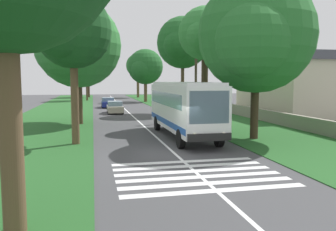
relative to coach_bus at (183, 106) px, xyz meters
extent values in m
plane|color=#424244|center=(-4.87, 1.80, -2.15)|extent=(160.00, 160.00, 0.00)
cube|color=#235623|center=(10.13, 10.00, -2.13)|extent=(120.00, 8.00, 0.04)
cube|color=#235623|center=(10.13, -6.40, -2.13)|extent=(120.00, 8.00, 0.04)
cube|color=silver|center=(10.13, 1.80, -2.14)|extent=(110.00, 0.16, 0.01)
cube|color=white|center=(-0.03, 0.00, -0.05)|extent=(11.00, 2.50, 2.90)
cube|color=slate|center=(0.27, 0.00, 0.48)|extent=(9.68, 2.54, 0.85)
cube|color=slate|center=(-5.49, 0.00, 0.30)|extent=(0.08, 2.20, 1.74)
cube|color=#1E4C9E|center=(-0.03, 0.00, -1.05)|extent=(10.78, 2.53, 0.36)
cube|color=white|center=(-0.03, 0.00, 1.49)|extent=(10.56, 2.30, 0.18)
cube|color=black|center=(-5.61, 0.00, -1.28)|extent=(0.16, 2.40, 0.40)
sphere|color=#F2EDCC|center=(-5.55, 0.80, -1.15)|extent=(0.24, 0.24, 0.24)
sphere|color=#F2EDCC|center=(-5.55, -0.81, -1.15)|extent=(0.24, 0.24, 0.24)
cylinder|color=black|center=(-3.93, 1.15, -1.60)|extent=(1.10, 0.32, 1.10)
cylinder|color=black|center=(3.47, 1.15, -1.60)|extent=(1.10, 0.32, 1.10)
cylinder|color=black|center=(-3.93, -1.15, -1.60)|extent=(1.10, 0.32, 1.10)
cylinder|color=black|center=(3.47, -1.15, -1.60)|extent=(1.10, 0.32, 1.10)
cube|color=silver|center=(-11.61, 1.80, -2.14)|extent=(0.45, 6.80, 0.01)
cube|color=silver|center=(-10.71, 1.80, -2.14)|extent=(0.45, 6.80, 0.01)
cube|color=silver|center=(-9.81, 1.80, -2.14)|extent=(0.45, 6.80, 0.01)
cube|color=silver|center=(-8.91, 1.80, -2.14)|extent=(0.45, 6.80, 0.01)
cube|color=silver|center=(-8.01, 1.80, -2.14)|extent=(0.45, 6.80, 0.01)
cube|color=silver|center=(-7.11, 1.80, -2.14)|extent=(0.45, 6.80, 0.01)
cube|color=#B7A893|center=(18.43, 3.46, -1.62)|extent=(4.30, 1.75, 0.70)
cube|color=slate|center=(18.33, 3.46, -0.99)|extent=(2.00, 1.61, 0.55)
cylinder|color=black|center=(17.08, 4.24, -1.83)|extent=(0.64, 0.22, 0.64)
cylinder|color=black|center=(19.78, 4.24, -1.83)|extent=(0.64, 0.22, 0.64)
cylinder|color=black|center=(17.08, 2.68, -1.83)|extent=(0.64, 0.22, 0.64)
cylinder|color=black|center=(19.78, 2.68, -1.83)|extent=(0.64, 0.22, 0.64)
cube|color=navy|center=(27.39, 3.89, -1.62)|extent=(4.30, 1.75, 0.70)
cube|color=slate|center=(27.29, 3.89, -0.99)|extent=(2.00, 1.61, 0.55)
cylinder|color=black|center=(26.04, 4.67, -1.83)|extent=(0.64, 0.22, 0.64)
cylinder|color=black|center=(28.74, 4.67, -1.83)|extent=(0.64, 0.22, 0.64)
cylinder|color=black|center=(26.04, 3.11, -1.83)|extent=(0.64, 0.22, 0.64)
cylinder|color=black|center=(28.74, 3.11, -1.83)|extent=(0.64, 0.22, 0.64)
cylinder|color=#4C3826|center=(8.50, 7.11, 0.31)|extent=(0.48, 0.48, 4.83)
sphere|color=#337A38|center=(8.50, 7.11, 4.75)|extent=(7.36, 7.36, 7.36)
sphere|color=#337A38|center=(10.71, 7.11, 4.20)|extent=(4.83, 4.83, 4.83)
sphere|color=#337A38|center=(6.66, 8.21, 4.20)|extent=(4.60, 4.60, 4.60)
cylinder|color=#3D2D1E|center=(58.23, 6.89, 0.17)|extent=(0.53, 0.53, 4.56)
sphere|color=#1E5623|center=(58.23, 6.89, 4.06)|extent=(5.83, 5.83, 5.83)
sphere|color=#1E5623|center=(59.98, 6.89, 3.62)|extent=(3.67, 3.67, 3.67)
sphere|color=#1E5623|center=(56.77, 7.77, 3.62)|extent=(3.85, 3.85, 3.85)
cylinder|color=brown|center=(-13.79, 7.96, 0.76)|extent=(0.56, 0.56, 5.73)
cylinder|color=brown|center=(-1.39, 7.03, 0.65)|extent=(0.46, 0.46, 5.51)
sphere|color=#19471E|center=(-1.39, 7.03, 4.64)|extent=(4.50, 4.50, 4.50)
sphere|color=#19471E|center=(-0.03, 7.03, 4.31)|extent=(3.29, 3.29, 3.29)
sphere|color=#19471E|center=(-2.51, 7.71, 4.31)|extent=(2.82, 2.82, 2.82)
cylinder|color=#4C3826|center=(45.39, 7.05, 0.48)|extent=(0.37, 0.37, 5.18)
sphere|color=#286B2D|center=(45.39, 7.05, 4.48)|extent=(5.11, 5.11, 5.11)
sphere|color=#286B2D|center=(46.93, 7.05, 4.10)|extent=(2.97, 2.97, 2.97)
sphere|color=#286B2D|center=(44.11, 7.82, 4.10)|extent=(3.68, 3.68, 3.68)
cylinder|color=#3D2D1E|center=(5.22, -3.22, 1.13)|extent=(0.55, 0.55, 6.48)
sphere|color=#337A38|center=(5.22, -3.22, 5.59)|extent=(4.45, 4.45, 4.45)
sphere|color=#337A38|center=(6.55, -3.22, 5.26)|extent=(2.66, 2.66, 2.66)
sphere|color=#337A38|center=(4.11, -2.56, 5.26)|extent=(2.52, 2.52, 2.52)
cylinder|color=brown|center=(39.01, -3.24, 0.15)|extent=(0.57, 0.57, 4.50)
sphere|color=#1E5623|center=(39.01, -3.24, 4.11)|extent=(6.24, 6.24, 6.24)
sphere|color=#1E5623|center=(40.89, -3.24, 3.65)|extent=(4.50, 4.50, 4.50)
sphere|color=#1E5623|center=(37.45, -2.31, 3.65)|extent=(3.53, 3.53, 3.53)
cylinder|color=#4C3826|center=(16.76, -4.30, 1.15)|extent=(0.39, 0.39, 6.51)
sphere|color=#1E5623|center=(16.76, -4.30, 6.05)|extent=(5.98, 5.98, 5.98)
sphere|color=#1E5623|center=(18.55, -4.30, 5.60)|extent=(3.78, 3.78, 3.78)
sphere|color=#1E5623|center=(15.26, -3.40, 5.60)|extent=(3.37, 3.37, 3.37)
cylinder|color=#3D2D1E|center=(-1.81, -4.37, 0.23)|extent=(0.52, 0.52, 4.68)
sphere|color=#286B2D|center=(-1.81, -4.37, 4.63)|extent=(7.49, 7.49, 7.49)
sphere|color=#286B2D|center=(0.44, -4.37, 4.07)|extent=(5.04, 5.04, 5.04)
sphere|color=#286B2D|center=(-3.68, -3.25, 4.07)|extent=(4.57, 4.57, 4.57)
cylinder|color=brown|center=(55.14, -3.94, 0.74)|extent=(0.56, 0.56, 5.69)
sphere|color=#286B2D|center=(55.14, -3.94, 5.01)|extent=(5.20, 5.20, 5.20)
sphere|color=#286B2D|center=(56.70, -3.94, 4.62)|extent=(3.28, 3.28, 3.28)
sphere|color=#286B2D|center=(53.84, -3.16, 4.62)|extent=(3.75, 3.75, 3.75)
cylinder|color=#473828|center=(9.48, -3.73, 1.98)|extent=(0.24, 0.24, 8.18)
cube|color=#3D3326|center=(9.48, -3.73, 5.47)|extent=(0.12, 1.40, 0.12)
cube|color=gray|center=(15.13, -9.80, -1.56)|extent=(70.00, 0.40, 1.09)
cube|color=beige|center=(12.95, -16.09, 0.78)|extent=(13.19, 7.70, 5.84)
cube|color=#4C4C56|center=(12.95, -16.09, 4.13)|extent=(13.79, 8.30, 0.86)
camera|label=1|loc=(-22.94, 5.97, 1.72)|focal=37.41mm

